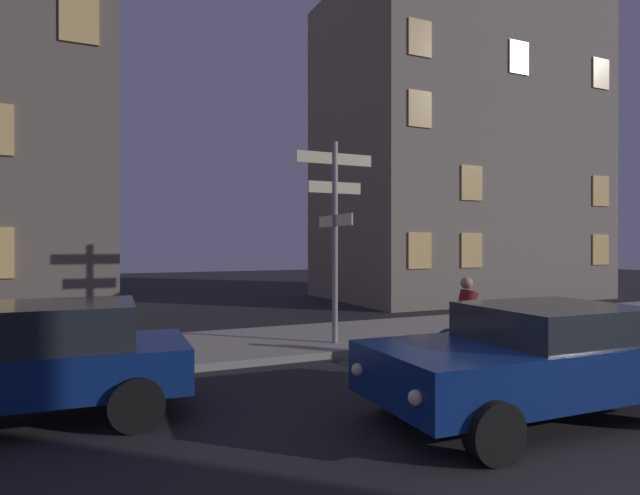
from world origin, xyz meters
TOP-DOWN VIEW (x-y plane):
  - sidewalk_kerb at (0.00, 7.71)m, footprint 40.00×3.44m
  - signpost at (0.33, 6.81)m, footprint 1.72×1.54m
  - car_far_trailing at (0.72, 1.89)m, footprint 4.26×2.19m
  - car_side_parked at (-5.05, 4.35)m, footprint 4.07×2.12m
  - cyclist at (1.84, 4.44)m, footprint 1.82×0.36m
  - building_right_block at (9.96, 14.75)m, footprint 10.80×6.88m

SIDE VIEW (x-z plane):
  - sidewalk_kerb at x=0.00m, z-range 0.00..0.14m
  - cyclist at x=1.84m, z-range -0.06..1.55m
  - car_far_trailing at x=0.72m, z-range 0.05..1.46m
  - car_side_parked at x=-5.05m, z-range 0.04..1.49m
  - signpost at x=0.33m, z-range 0.53..4.73m
  - building_right_block at x=9.96m, z-range 0.00..12.32m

